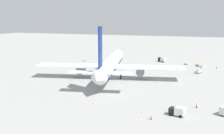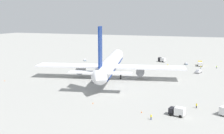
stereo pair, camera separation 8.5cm
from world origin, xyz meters
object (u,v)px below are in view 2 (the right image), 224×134
Objects in this scene: traffic_cone_1 at (142,112)px; ground_worker_2 at (151,117)px; ground_worker_4 at (196,106)px; traffic_cone_3 at (93,103)px; service_truck_2 at (200,64)px; ground_worker_1 at (217,67)px; traffic_cone_2 at (5,80)px; ground_worker_3 at (168,65)px; service_truck_0 at (177,111)px; airliner at (110,64)px; service_truck_3 at (162,60)px; service_van at (198,71)px; traffic_cone_0 at (99,60)px; baggage_cart_1 at (85,60)px; ground_worker_0 at (201,67)px; baggage_cart_0 at (186,63)px.

ground_worker_2 is at bearing -140.05° from traffic_cone_1.
traffic_cone_1 is (-10.19, 15.54, -0.57)m from ground_worker_4.
ground_worker_4 is at bearing -38.31° from ground_worker_2.
service_truck_2 is at bearing -19.75° from traffic_cone_3.
ground_worker_1 is 113.13m from traffic_cone_2.
ground_worker_3 is at bearing 98.56° from ground_worker_1.
ground_worker_4 is at bearing -28.64° from service_truck_0.
airliner reaches higher than service_truck_2.
service_truck_3 is 37.83m from service_van.
service_van reaches higher than traffic_cone_0.
service_truck_2 is at bearing 1.17° from ground_worker_4.
baggage_cart_1 is at bearing 109.38° from traffic_cone_0.
ground_worker_3 is 73.55m from ground_worker_4.
baggage_cart_1 is 1.97× the size of ground_worker_4.
ground_worker_1 reaches higher than traffic_cone_0.
baggage_cart_1 is (42.55, 33.63, -6.06)m from airliner.
ground_worker_4 is 3.04× the size of traffic_cone_1.
traffic_cone_2 is at bearing 126.75° from ground_worker_0.
service_truck_2 reaches higher than traffic_cone_3.
baggage_cart_1 is (-12.85, 49.23, -0.91)m from service_truck_3.
ground_worker_0 is 0.98× the size of ground_worker_2.
ground_worker_1 is 3.13× the size of traffic_cone_3.
baggage_cart_1 is 5.99× the size of traffic_cone_1.
service_truck_0 is 98.46m from service_truck_3.
ground_worker_2 is 3.01× the size of traffic_cone_0.
ground_worker_3 is at bearing 10.28° from service_truck_0.
ground_worker_4 is (9.15, -5.00, -0.63)m from service_truck_0.
baggage_cart_1 is 1.99× the size of ground_worker_2.
traffic_cone_1 is 1.00× the size of traffic_cone_2.
baggage_cart_0 is (24.53, 8.21, -0.28)m from service_van.
ground_worker_4 is at bearing -56.73° from traffic_cone_1.
ground_worker_4 reaches higher than traffic_cone_1.
ground_worker_1 is 3.13× the size of traffic_cone_0.
ground_worker_3 is 79.30m from traffic_cone_3.
service_van is (-29.31, -23.92, -0.55)m from service_truck_3.
service_truck_3 reaches higher than ground_worker_3.
ground_worker_1 reaches higher than ground_worker_2.
airliner reaches higher than ground_worker_4.
service_truck_3 is 90.82m from ground_worker_4.
airliner is 43.87× the size of ground_worker_0.
ground_worker_0 is 2.96× the size of traffic_cone_2.
service_truck_3 is (6.73, 23.98, 0.15)m from service_truck_2.
traffic_cone_2 is at bearing 71.75° from ground_worker_2.
ground_worker_4 reaches higher than ground_worker_2.
service_truck_0 reaches higher than baggage_cart_0.
ground_worker_1 is at bearing -112.82° from baggage_cart_0.
traffic_cone_0 is at bearing 35.30° from service_truck_0.
ground_worker_1 is (43.25, -48.78, -5.86)m from airliner.
traffic_cone_3 is (-78.80, 32.17, -0.55)m from ground_worker_0.
airliner reaches higher than baggage_cart_0.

